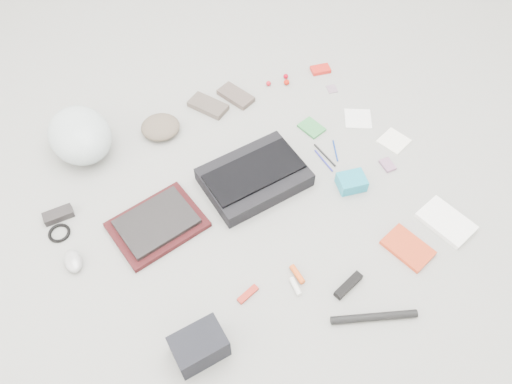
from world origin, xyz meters
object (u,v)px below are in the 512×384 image
camera_bag (199,346)px  accordion_wallet (352,182)px  book_red (408,248)px  laptop (157,222)px  messenger_bag (254,177)px  bike_helmet (80,135)px

camera_bag → accordion_wallet: (0.86, 0.34, -0.03)m
camera_bag → book_red: 0.88m
camera_bag → accordion_wallet: bearing=20.2°
laptop → accordion_wallet: bearing=-23.0°
accordion_wallet → laptop: bearing=179.1°
messenger_bag → laptop: messenger_bag is taller
messenger_bag → laptop: 0.45m
accordion_wallet → bike_helmet: bearing=155.0°
laptop → bike_helmet: bearing=95.2°
bike_helmet → book_red: bike_helmet is taller
laptop → camera_bag: bearing=-105.1°
messenger_bag → accordion_wallet: (0.35, -0.21, -0.01)m
messenger_bag → book_red: messenger_bag is taller
messenger_bag → accordion_wallet: 0.41m
laptop → messenger_bag: bearing=-7.4°
bike_helmet → messenger_bag: bearing=-47.4°
bike_helmet → book_red: size_ratio=1.78×
accordion_wallet → messenger_bag: bearing=162.0°
messenger_bag → laptop: (-0.45, -0.01, -0.00)m
bike_helmet → accordion_wallet: 1.19m
book_red → laptop: bearing=130.8°
laptop → bike_helmet: bike_helmet is taller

